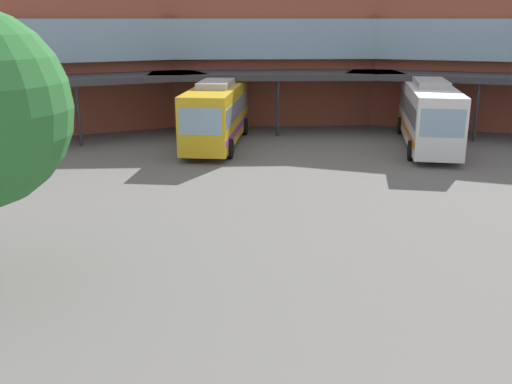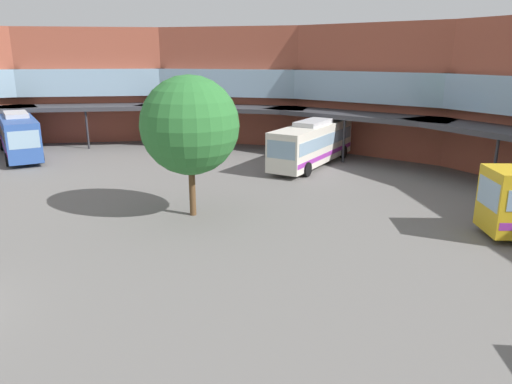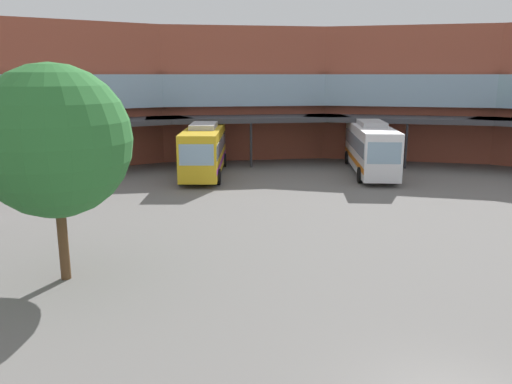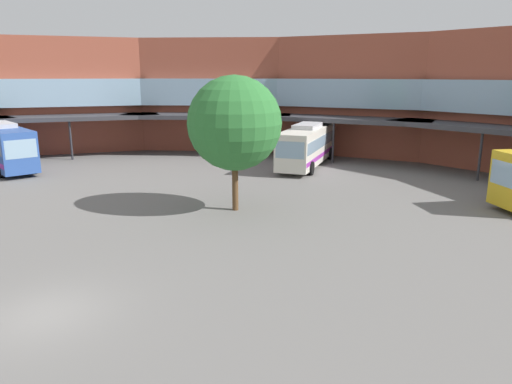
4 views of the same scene
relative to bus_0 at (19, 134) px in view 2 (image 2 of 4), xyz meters
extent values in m
cylinder|color=#2D2D33|center=(28.57, 25.70, -0.09)|extent=(0.20, 0.20, 3.79)
cube|color=#9E4C38|center=(13.88, 29.36, 3.70)|extent=(17.62, 11.92, 11.38)
cube|color=#8CADC6|center=(14.11, 28.81, 4.08)|extent=(16.18, 11.50, 2.66)
cube|color=#38383D|center=(15.81, 24.75, 1.81)|extent=(16.85, 10.07, 0.40)
cylinder|color=#2D2D33|center=(16.42, 23.27, -0.09)|extent=(0.20, 0.20, 3.79)
cube|color=#9E4C38|center=(1.45, 21.00, 3.70)|extent=(15.94, 16.00, 11.38)
cube|color=#8CADC6|center=(1.88, 20.58, 4.08)|extent=(14.94, 14.99, 2.66)
cube|color=#38383D|center=(5.01, 17.48, 1.81)|extent=(14.52, 14.59, 0.40)
cylinder|color=#2D2D33|center=(6.14, 16.35, -0.09)|extent=(0.20, 0.20, 3.79)
cube|color=#9E4C38|center=(-6.80, 8.50, 3.70)|extent=(11.81, 17.62, 11.38)
cube|color=#8CADC6|center=(-6.25, 8.28, 4.08)|extent=(11.40, 16.18, 2.66)
cube|color=#38383D|center=(-2.17, 6.62, 1.81)|extent=(9.95, 16.87, 0.40)
cylinder|color=#2D2D33|center=(-0.69, 6.01, -0.09)|extent=(0.20, 0.20, 3.79)
cube|color=#2D519E|center=(-0.02, 0.00, -0.03)|extent=(11.29, 2.68, 3.22)
cube|color=#8CADC6|center=(-0.02, 0.00, 0.36)|extent=(10.61, 2.73, 1.03)
cube|color=purple|center=(-0.02, 0.00, -0.93)|extent=(11.06, 2.71, 0.39)
cube|color=#8CADC6|center=(5.57, -0.05, 0.36)|extent=(0.14, 2.28, 1.42)
cube|color=#B2B2B7|center=(-0.02, 0.00, 1.76)|extent=(4.07, 1.85, 0.36)
cylinder|color=black|center=(3.83, 1.26, -1.44)|extent=(1.10, 0.31, 1.10)
cylinder|color=black|center=(3.80, -1.33, -1.44)|extent=(1.10, 0.31, 1.10)
cylinder|color=black|center=(-3.83, 1.33, -1.44)|extent=(1.10, 0.31, 1.10)
cylinder|color=black|center=(-3.86, -1.26, -1.44)|extent=(1.10, 0.31, 1.10)
cube|color=#8CADC6|center=(33.43, 18.02, 0.33)|extent=(1.99, 1.28, 1.39)
cylinder|color=black|center=(33.16, 20.04, -1.44)|extent=(0.83, 1.09, 1.10)
cube|color=silver|center=(15.91, 20.41, -0.15)|extent=(7.72, 11.02, 2.98)
cube|color=#8CADC6|center=(15.91, 20.41, 0.21)|extent=(7.44, 10.46, 0.95)
cube|color=purple|center=(15.91, 20.41, -0.98)|extent=(7.64, 10.83, 0.36)
cube|color=#8CADC6|center=(18.62, 15.58, 0.21)|extent=(2.04, 1.22, 1.31)
cube|color=#B2B2B7|center=(15.91, 20.41, 1.52)|extent=(3.55, 4.40, 0.36)
cylinder|color=black|center=(18.90, 17.73, -1.44)|extent=(0.80, 1.11, 1.10)
cylinder|color=black|center=(16.64, 16.47, -1.44)|extent=(0.80, 1.11, 1.10)
cylinder|color=black|center=(15.18, 24.36, -1.44)|extent=(0.80, 1.11, 1.10)
cylinder|color=black|center=(12.93, 23.10, -1.44)|extent=(0.80, 1.11, 1.10)
cylinder|color=brown|center=(22.82, 6.87, -0.17)|extent=(0.36, 0.36, 3.63)
sphere|color=#2D7233|center=(22.82, 6.87, 3.13)|extent=(5.40, 5.40, 5.40)
camera|label=1|loc=(22.97, -10.13, 5.41)|focal=40.98mm
camera|label=2|loc=(47.09, -3.15, 6.88)|focal=33.74mm
camera|label=3|loc=(19.46, -12.04, 5.41)|focal=36.05mm
camera|label=4|loc=(44.22, -10.14, 5.84)|focal=33.58mm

